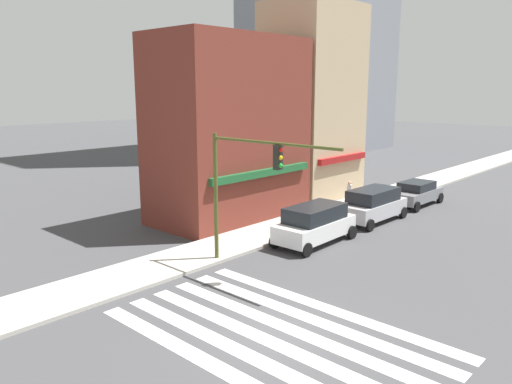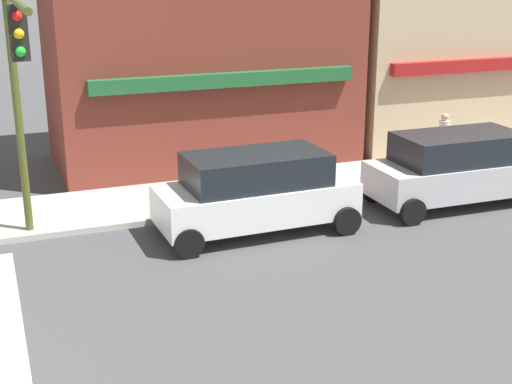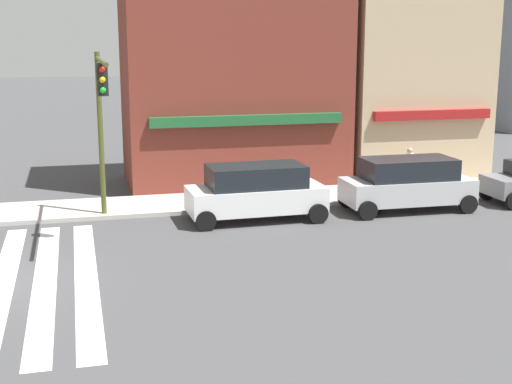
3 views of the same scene
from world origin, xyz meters
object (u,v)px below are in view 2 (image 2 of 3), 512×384
object	(u,v)px
suv_white	(256,191)
suv_silver	(457,167)
traffic_signal	(17,73)
pedestrian_white_shirt	(443,141)

from	to	relation	value
suv_white	suv_silver	world-z (taller)	same
suv_white	traffic_signal	bearing A→B (deg)	178.55
suv_silver	pedestrian_white_shirt	size ratio (longest dim) A/B	2.67
suv_white	pedestrian_white_shirt	distance (m)	7.34
traffic_signal	suv_silver	size ratio (longest dim) A/B	1.38
suv_white	suv_silver	distance (m)	5.70
suv_white	pedestrian_white_shirt	size ratio (longest dim) A/B	2.68
suv_silver	pedestrian_white_shirt	bearing A→B (deg)	63.45
suv_silver	pedestrian_white_shirt	xyz separation A→B (m)	(1.24, 2.40, 0.04)
pedestrian_white_shirt	suv_silver	bearing A→B (deg)	11.38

